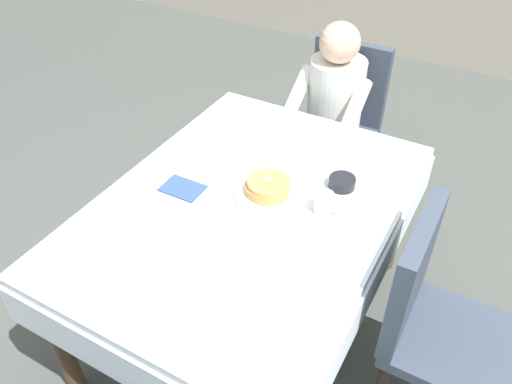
# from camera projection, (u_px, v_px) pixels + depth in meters

# --- Properties ---
(ground_plane) EXTENTS (14.00, 14.00, 0.00)m
(ground_plane) POSITION_uv_depth(u_px,v_px,m) (249.00, 319.00, 2.49)
(ground_plane) COLOR #474C47
(dining_table_main) EXTENTS (1.12, 1.52, 0.74)m
(dining_table_main) POSITION_uv_depth(u_px,v_px,m) (248.00, 220.00, 2.08)
(dining_table_main) COLOR silver
(dining_table_main) RESTS_ON ground
(chair_diner) EXTENTS (0.44, 0.45, 0.93)m
(chair_diner) POSITION_uv_depth(u_px,v_px,m) (340.00, 114.00, 2.97)
(chair_diner) COLOR #384251
(chair_diner) RESTS_ON ground
(diner_person) EXTENTS (0.40, 0.43, 1.12)m
(diner_person) POSITION_uv_depth(u_px,v_px,m) (332.00, 105.00, 2.77)
(diner_person) COLOR silver
(diner_person) RESTS_ON ground
(chair_right_side) EXTENTS (0.45, 0.44, 0.93)m
(chair_right_side) POSITION_uv_depth(u_px,v_px,m) (431.00, 314.00, 1.86)
(chair_right_side) COLOR #384251
(chair_right_side) RESTS_ON ground
(plate_breakfast) EXTENTS (0.28, 0.28, 0.02)m
(plate_breakfast) POSITION_uv_depth(u_px,v_px,m) (268.00, 194.00, 2.05)
(plate_breakfast) COLOR white
(plate_breakfast) RESTS_ON dining_table_main
(breakfast_stack) EXTENTS (0.18, 0.18, 0.07)m
(breakfast_stack) POSITION_uv_depth(u_px,v_px,m) (268.00, 186.00, 2.04)
(breakfast_stack) COLOR tan
(breakfast_stack) RESTS_ON plate_breakfast
(cup_coffee) EXTENTS (0.11, 0.08, 0.08)m
(cup_coffee) POSITION_uv_depth(u_px,v_px,m) (324.00, 203.00, 1.96)
(cup_coffee) COLOR white
(cup_coffee) RESTS_ON dining_table_main
(bowl_butter) EXTENTS (0.11, 0.11, 0.04)m
(bowl_butter) POSITION_uv_depth(u_px,v_px,m) (342.00, 182.00, 2.09)
(bowl_butter) COLOR black
(bowl_butter) RESTS_ON dining_table_main
(fork_left_of_plate) EXTENTS (0.02, 0.18, 0.00)m
(fork_left_of_plate) POSITION_uv_depth(u_px,v_px,m) (226.00, 184.00, 2.12)
(fork_left_of_plate) COLOR silver
(fork_left_of_plate) RESTS_ON dining_table_main
(knife_right_of_plate) EXTENTS (0.03, 0.20, 0.00)m
(knife_right_of_plate) POSITION_uv_depth(u_px,v_px,m) (309.00, 213.00, 1.97)
(knife_right_of_plate) COLOR silver
(knife_right_of_plate) RESTS_ON dining_table_main
(spoon_near_edge) EXTENTS (0.15, 0.04, 0.00)m
(spoon_near_edge) POSITION_uv_depth(u_px,v_px,m) (236.00, 246.00, 1.83)
(spoon_near_edge) COLOR silver
(spoon_near_edge) RESTS_ON dining_table_main
(napkin_folded) EXTENTS (0.17, 0.12, 0.01)m
(napkin_folded) POSITION_uv_depth(u_px,v_px,m) (183.00, 188.00, 2.09)
(napkin_folded) COLOR #334C7F
(napkin_folded) RESTS_ON dining_table_main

